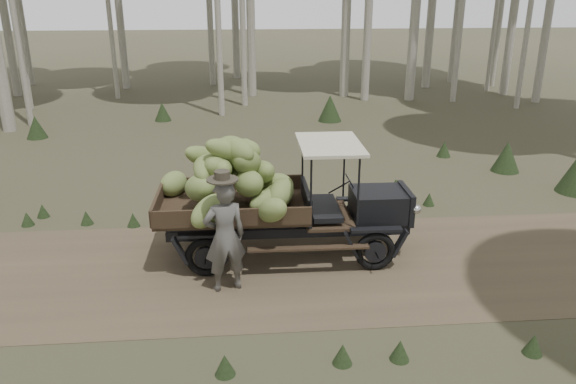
# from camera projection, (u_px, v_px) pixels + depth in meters

# --- Properties ---
(ground) EXTENTS (120.00, 120.00, 0.00)m
(ground) POSITION_uv_depth(u_px,v_px,m) (160.00, 273.00, 9.82)
(ground) COLOR #473D2B
(ground) RESTS_ON ground
(dirt_track) EXTENTS (70.00, 4.00, 0.01)m
(dirt_track) POSITION_uv_depth(u_px,v_px,m) (160.00, 273.00, 9.81)
(dirt_track) COLOR brown
(dirt_track) RESTS_ON ground
(banana_truck) EXTENTS (4.83, 2.48, 2.38)m
(banana_truck) POSITION_uv_depth(u_px,v_px,m) (259.00, 186.00, 10.00)
(banana_truck) COLOR black
(banana_truck) RESTS_ON ground
(farmer) EXTENTS (0.79, 0.63, 2.05)m
(farmer) POSITION_uv_depth(u_px,v_px,m) (225.00, 235.00, 8.97)
(farmer) COLOR #4F4C48
(farmer) RESTS_ON ground
(undergrowth) EXTENTS (24.86, 22.57, 1.31)m
(undergrowth) POSITION_uv_depth(u_px,v_px,m) (76.00, 347.00, 6.91)
(undergrowth) COLOR #233319
(undergrowth) RESTS_ON ground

